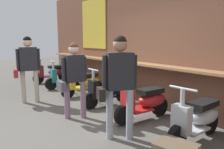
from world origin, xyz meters
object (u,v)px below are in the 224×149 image
(scooter_black, at_px, (110,90))
(shopper_with_handbag, at_px, (119,77))
(scooter_red, at_px, (146,101))
(scooter_silver, at_px, (198,118))
(scooter_maroon, at_px, (53,72))
(shopper_passing, at_px, (28,62))
(scooter_yellow, at_px, (85,82))
(scooter_teal, at_px, (67,77))
(shopper_browsing, at_px, (74,74))

(scooter_black, height_order, shopper_with_handbag, shopper_with_handbag)
(scooter_red, bearing_deg, scooter_silver, 92.58)
(scooter_maroon, distance_m, shopper_passing, 2.91)
(scooter_yellow, relative_size, scooter_black, 1.00)
(scooter_black, bearing_deg, scooter_teal, -87.86)
(scooter_teal, relative_size, shopper_passing, 0.81)
(scooter_teal, xyz_separation_m, shopper_passing, (1.05, -1.58, 0.68))
(scooter_maroon, xyz_separation_m, scooter_red, (5.08, -0.00, 0.00))
(shopper_with_handbag, bearing_deg, shopper_passing, -147.78)
(scooter_silver, relative_size, shopper_passing, 0.81)
(scooter_red, relative_size, shopper_passing, 0.81)
(scooter_yellow, xyz_separation_m, scooter_black, (1.29, 0.00, 0.00))
(scooter_maroon, xyz_separation_m, scooter_black, (3.81, -0.00, 0.00))
(scooter_red, xyz_separation_m, scooter_silver, (1.20, 0.00, 0.00))
(scooter_red, bearing_deg, scooter_yellow, -87.42)
(scooter_maroon, distance_m, shopper_with_handbag, 5.59)
(scooter_maroon, relative_size, scooter_yellow, 1.00)
(scooter_teal, height_order, scooter_red, same)
(scooter_black, height_order, shopper_browsing, shopper_browsing)
(shopper_passing, bearing_deg, scooter_red, 39.80)
(scooter_yellow, xyz_separation_m, scooter_silver, (3.76, 0.00, 0.00))
(scooter_maroon, bearing_deg, scooter_black, 91.43)
(scooter_black, height_order, scooter_red, same)
(scooter_black, height_order, shopper_passing, shopper_passing)
(scooter_maroon, bearing_deg, scooter_red, 91.43)
(scooter_yellow, bearing_deg, shopper_browsing, 50.95)
(scooter_black, distance_m, shopper_with_handbag, 2.05)
(shopper_with_handbag, distance_m, shopper_passing, 3.16)
(scooter_yellow, height_order, scooter_red, same)
(scooter_maroon, height_order, scooter_red, same)
(scooter_red, bearing_deg, shopper_browsing, -36.58)
(shopper_passing, bearing_deg, scooter_maroon, 155.85)
(shopper_passing, bearing_deg, scooter_silver, 31.64)
(scooter_red, relative_size, scooter_silver, 1.00)
(scooter_maroon, distance_m, scooter_black, 3.81)
(scooter_yellow, bearing_deg, scooter_teal, -93.13)
(shopper_with_handbag, distance_m, shopper_browsing, 1.34)
(scooter_yellow, height_order, shopper_browsing, shopper_browsing)
(shopper_browsing, xyz_separation_m, shopper_passing, (-1.78, -0.41, 0.11))
(scooter_teal, relative_size, scooter_yellow, 1.00)
(scooter_maroon, height_order, scooter_yellow, same)
(scooter_maroon, height_order, scooter_silver, same)
(shopper_with_handbag, xyz_separation_m, shopper_passing, (-3.11, -0.56, 0.01))
(scooter_teal, relative_size, shopper_browsing, 0.88)
(scooter_teal, bearing_deg, shopper_with_handbag, 79.70)
(scooter_silver, bearing_deg, scooter_yellow, -92.38)
(scooter_maroon, xyz_separation_m, shopper_browsing, (4.13, -1.16, 0.58))
(scooter_teal, height_order, shopper_browsing, shopper_browsing)
(scooter_yellow, distance_m, shopper_passing, 1.73)
(scooter_red, distance_m, scooter_silver, 1.20)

